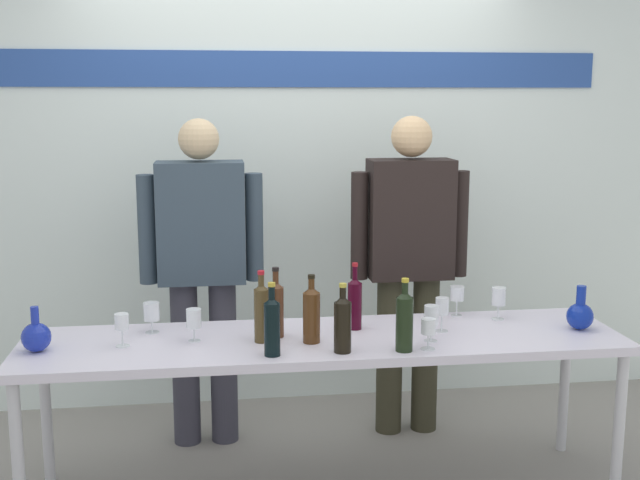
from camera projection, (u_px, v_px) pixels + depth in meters
The scene contains 21 objects.
back_wall at pixel (295, 148), 4.63m from camera, with size 5.06×0.11×3.00m.
display_table at pixel (325, 349), 3.56m from camera, with size 2.67×0.65×0.74m.
decanter_blue_left at pixel (36, 336), 3.34m from camera, with size 0.12×0.12×0.19m.
decanter_blue_right at pixel (580, 315), 3.66m from camera, with size 0.12×0.12×0.21m.
presenter_left at pixel (202, 261), 4.06m from camera, with size 0.63×0.22×1.69m.
presenter_right at pixel (409, 254), 4.20m from camera, with size 0.63×0.22×1.70m.
wine_bottle_0 at pixel (311, 313), 3.46m from camera, with size 0.08×0.08×0.30m.
wine_bottle_1 at pixel (355, 302), 3.66m from camera, with size 0.07×0.07×0.31m.
wine_bottle_2 at pixel (276, 307), 3.54m from camera, with size 0.07×0.07×0.32m.
wine_bottle_3 at pixel (343, 322), 3.32m from camera, with size 0.07×0.07×0.30m.
wine_bottle_4 at pixel (405, 319), 3.34m from camera, with size 0.07×0.07×0.31m.
wine_bottle_5 at pixel (261, 311), 3.46m from camera, with size 0.06×0.06×0.32m.
wine_bottle_6 at pixel (272, 324), 3.28m from camera, with size 0.07×0.07×0.31m.
wine_glass_left_0 at pixel (122, 323), 3.41m from camera, with size 0.06×0.06×0.14m.
wine_glass_left_1 at pixel (194, 319), 3.48m from camera, with size 0.07×0.07×0.15m.
wine_glass_left_2 at pixel (152, 312), 3.61m from camera, with size 0.07×0.07×0.14m.
wine_glass_right_0 at pixel (428, 327), 3.37m from camera, with size 0.06×0.06×0.13m.
wine_glass_right_1 at pixel (457, 294), 3.89m from camera, with size 0.07×0.07×0.15m.
wine_glass_right_2 at pixel (442, 307), 3.62m from camera, with size 0.06×0.06×0.16m.
wine_glass_right_3 at pixel (431, 316), 3.48m from camera, with size 0.06×0.06×0.16m.
wine_glass_right_4 at pixel (499, 297), 3.82m from camera, with size 0.07×0.07×0.16m.
Camera 1 is at (-0.48, -3.39, 1.80)m, focal length 44.79 mm.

